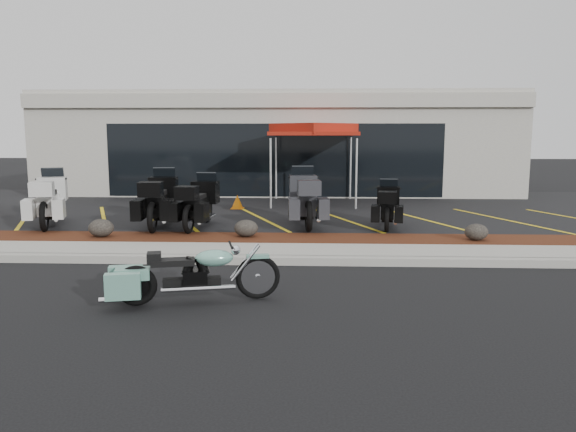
{
  "coord_description": "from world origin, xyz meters",
  "views": [
    {
      "loc": [
        1.37,
        -9.52,
        2.48
      ],
      "look_at": [
        0.91,
        1.2,
        0.88
      ],
      "focal_mm": 35.0,
      "sensor_mm": 36.0,
      "label": 1
    }
  ],
  "objects_px": {
    "traffic_cone": "(237,202)",
    "popup_canopy": "(314,131)",
    "hero_cruiser": "(258,271)",
    "touring_white": "(54,194)"
  },
  "relations": [
    {
      "from": "traffic_cone",
      "to": "popup_canopy",
      "type": "bearing_deg",
      "value": 31.64
    },
    {
      "from": "touring_white",
      "to": "popup_canopy",
      "type": "xyz_separation_m",
      "value": [
        6.9,
        4.03,
        1.67
      ]
    },
    {
      "from": "hero_cruiser",
      "to": "popup_canopy",
      "type": "height_order",
      "value": "popup_canopy"
    },
    {
      "from": "traffic_cone",
      "to": "popup_canopy",
      "type": "height_order",
      "value": "popup_canopy"
    },
    {
      "from": "touring_white",
      "to": "hero_cruiser",
      "type": "bearing_deg",
      "value": -154.0
    },
    {
      "from": "hero_cruiser",
      "to": "popup_canopy",
      "type": "xyz_separation_m",
      "value": [
        0.84,
        10.44,
        2.09
      ]
    },
    {
      "from": "hero_cruiser",
      "to": "traffic_cone",
      "type": "xyz_separation_m",
      "value": [
        -1.5,
        8.99,
        -0.08
      ]
    },
    {
      "from": "hero_cruiser",
      "to": "traffic_cone",
      "type": "bearing_deg",
      "value": 86.55
    },
    {
      "from": "hero_cruiser",
      "to": "touring_white",
      "type": "xyz_separation_m",
      "value": [
        -6.06,
        6.41,
        0.42
      ]
    },
    {
      "from": "hero_cruiser",
      "to": "touring_white",
      "type": "height_order",
      "value": "touring_white"
    }
  ]
}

